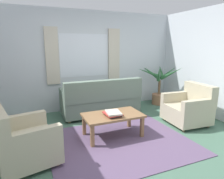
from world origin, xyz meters
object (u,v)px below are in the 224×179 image
object	(u,v)px
potted_plant	(159,87)
coffee_table	(113,117)
couch	(101,100)
book_stack_on_table	(113,114)
armchair_left	(22,142)
armchair_right	(189,108)

from	to	relation	value
potted_plant	coffee_table	bearing A→B (deg)	-145.38
couch	book_stack_on_table	world-z (taller)	couch
couch	book_stack_on_table	xyz separation A→B (m)	(-0.25, -1.32, 0.11)
couch	armchair_left	distance (m)	2.39
couch	coffee_table	size ratio (longest dim) A/B	1.73
couch	potted_plant	xyz separation A→B (m)	(1.89, 0.22, 0.15)
couch	potted_plant	size ratio (longest dim) A/B	1.52
armchair_left	book_stack_on_table	bearing A→B (deg)	-92.99
armchair_left	potted_plant	bearing A→B (deg)	-76.45
armchair_left	book_stack_on_table	world-z (taller)	armchair_left
couch	potted_plant	world-z (taller)	potted_plant
couch	armchair_right	world-z (taller)	couch
armchair_left	potted_plant	size ratio (longest dim) A/B	0.80
couch	coffee_table	world-z (taller)	couch
couch	book_stack_on_table	distance (m)	1.35
book_stack_on_table	potted_plant	distance (m)	2.63
coffee_table	book_stack_on_table	distance (m)	0.13
couch	coffee_table	distance (m)	1.26
armchair_right	coffee_table	world-z (taller)	armchair_right
armchair_right	book_stack_on_table	world-z (taller)	armchair_right
couch	armchair_right	bearing A→B (deg)	140.75
couch	coffee_table	bearing A→B (deg)	79.94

